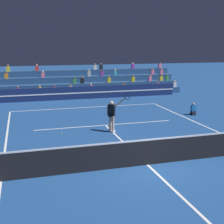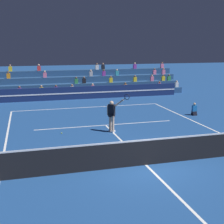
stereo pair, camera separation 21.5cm
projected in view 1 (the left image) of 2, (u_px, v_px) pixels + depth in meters
The scene contains 8 objects.
ground_plane at pixel (147, 165), 12.34m from camera, with size 120.00×120.00×0.00m, color navy.
court_lines at pixel (147, 165), 12.34m from camera, with size 11.10×23.90×0.01m.
tennis_net at pixel (148, 152), 12.22m from camera, with size 12.00×0.10×1.10m.
sponsor_banner_wall at pixel (77, 93), 26.92m from camera, with size 18.00×0.26×1.10m.
bleacher_stand at pixel (72, 85), 29.83m from camera, with size 20.54×3.80×2.83m.
ball_kid_courtside at pixel (193, 110), 20.95m from camera, with size 0.30×0.36×0.84m.
tennis_player at pixel (112, 114), 16.75m from camera, with size 1.02×1.07×2.22m.
tennis_ball at pixel (62, 133), 16.58m from camera, with size 0.07×0.07×0.07m, color #C6DB33.
Camera 1 is at (-4.60, -10.75, 4.68)m, focal length 50.00 mm.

